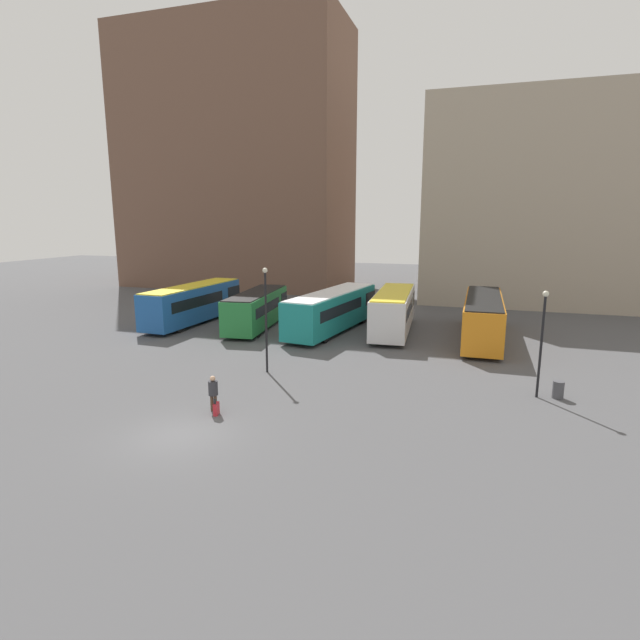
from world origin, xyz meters
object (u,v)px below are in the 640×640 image
object	(u,v)px
bus_2	(333,309)
suitcase	(216,409)
bus_1	(257,308)
trash_bin	(558,390)
bus_3	(394,310)
lamp_post_1	(542,335)
bus_0	(194,302)
lamp_post_0	(266,312)
bus_4	(483,316)
traveler	(213,390)

from	to	relation	value
bus_2	suitcase	xyz separation A→B (m)	(-0.04, -17.82, -1.39)
bus_1	suitcase	xyz separation A→B (m)	(5.95, -16.94, -1.27)
bus_2	trash_bin	size ratio (longest dim) A/B	14.22
bus_1	bus_2	distance (m)	6.06
bus_3	trash_bin	distance (m)	15.47
lamp_post_1	bus_2	bearing A→B (deg)	140.84
bus_2	lamp_post_1	size ratio (longest dim) A/B	2.33
bus_3	bus_0	bearing A→B (deg)	91.08
suitcase	lamp_post_0	world-z (taller)	lamp_post_0
bus_4	traveler	size ratio (longest dim) A/B	7.54
lamp_post_1	trash_bin	bearing A→B (deg)	9.73
suitcase	trash_bin	size ratio (longest dim) A/B	0.93
bus_2	lamp_post_1	distance (m)	17.57
traveler	bus_4	bearing A→B (deg)	-44.80
suitcase	lamp_post_0	size ratio (longest dim) A/B	0.14
bus_2	traveler	size ratio (longest dim) A/B	7.40
trash_bin	bus_3	bearing A→B (deg)	130.44
bus_2	bus_4	bearing A→B (deg)	-78.91
bus_2	bus_3	xyz separation A→B (m)	(4.53, 0.83, 0.04)
bus_3	suitcase	xyz separation A→B (m)	(-4.57, -18.66, -1.43)
bus_0	bus_3	bearing A→B (deg)	-82.76
bus_0	trash_bin	world-z (taller)	bus_0
lamp_post_0	lamp_post_1	xyz separation A→B (m)	(14.05, 0.33, -0.36)
bus_1	bus_4	size ratio (longest dim) A/B	0.79
bus_0	trash_bin	size ratio (longest dim) A/B	13.20
lamp_post_0	lamp_post_1	world-z (taller)	lamp_post_0
bus_1	traveler	xyz separation A→B (m)	(5.61, -16.55, -0.58)
trash_bin	bus_0	bearing A→B (deg)	158.81
traveler	trash_bin	world-z (taller)	traveler
bus_0	bus_2	world-z (taller)	bus_0
bus_2	lamp_post_0	world-z (taller)	lamp_post_0
traveler	trash_bin	bearing A→B (deg)	-79.02
suitcase	bus_0	bearing A→B (deg)	21.72
suitcase	lamp_post_1	size ratio (longest dim) A/B	0.15
bus_4	trash_bin	size ratio (longest dim) A/B	14.49
lamp_post_0	trash_bin	bearing A→B (deg)	1.87
bus_1	lamp_post_0	size ratio (longest dim) A/B	1.65
lamp_post_1	bus_3	bearing A→B (deg)	127.28
lamp_post_1	bus_0	bearing A→B (deg)	157.78
bus_4	bus_1	bearing A→B (deg)	94.83
bus_0	lamp_post_1	bearing A→B (deg)	-110.36
bus_2	traveler	distance (m)	17.46
traveler	bus_0	bearing A→B (deg)	21.54
bus_3	trash_bin	world-z (taller)	bus_3
bus_4	suitcase	world-z (taller)	bus_4
trash_bin	lamp_post_0	bearing A→B (deg)	-178.13
bus_3	lamp_post_1	world-z (taller)	lamp_post_1
suitcase	lamp_post_0	bearing A→B (deg)	-8.89
bus_0	lamp_post_0	bearing A→B (deg)	-131.53
bus_2	trash_bin	xyz separation A→B (m)	(14.53, -10.90, -1.24)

